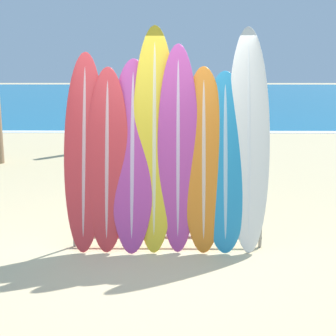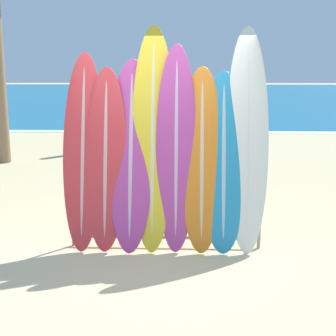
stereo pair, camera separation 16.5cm
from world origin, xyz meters
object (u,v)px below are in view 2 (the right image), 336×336
at_px(surfboard_slot_2, 131,154).
at_px(person_near_water, 85,121).
at_px(surfboard_slot_6, 224,162).
at_px(surfboard_slot_7, 247,139).
at_px(surfboard_slot_3, 153,138).
at_px(surfboard_slot_5, 202,159).
at_px(surfboard_rack, 165,212).
at_px(surfboard_slot_4, 176,148).
at_px(person_mid_beach, 170,109).
at_px(surfboard_slot_0, 83,151).
at_px(surfboard_slot_1, 106,159).

bearing_deg(surfboard_slot_2, person_near_water, 106.86).
xyz_separation_m(surfboard_slot_6, surfboard_slot_7, (0.28, 0.06, 0.26)).
relative_size(surfboard_slot_3, surfboard_slot_5, 1.22).
distance_m(surfboard_rack, surfboard_slot_6, 0.92).
bearing_deg(surfboard_slot_7, surfboard_slot_4, -177.03).
distance_m(surfboard_rack, surfboard_slot_5, 0.77).
distance_m(surfboard_slot_7, person_mid_beach, 9.77).
bearing_deg(person_mid_beach, surfboard_slot_7, -133.98).
bearing_deg(surfboard_slot_0, person_near_water, 102.18).
bearing_deg(surfboard_slot_2, surfboard_slot_3, 8.96).
bearing_deg(surfboard_slot_7, surfboard_slot_6, -167.51).
xyz_separation_m(surfboard_slot_5, person_near_water, (-2.81, 6.55, -0.25)).
xyz_separation_m(surfboard_slot_5, surfboard_slot_7, (0.53, 0.06, 0.23)).
bearing_deg(surfboard_rack, surfboard_slot_0, 175.93).
distance_m(surfboard_slot_2, surfboard_slot_6, 1.09).
distance_m(surfboard_rack, surfboard_slot_1, 0.95).
xyz_separation_m(surfboard_rack, surfboard_slot_4, (0.13, 0.05, 0.77)).
xyz_separation_m(surfboard_slot_2, surfboard_slot_7, (1.36, 0.03, 0.18)).
bearing_deg(surfboard_slot_6, surfboard_slot_5, 179.92).
height_order(surfboard_slot_3, surfboard_slot_7, surfboard_slot_3).
relative_size(surfboard_slot_3, person_mid_beach, 1.59).
relative_size(person_near_water, person_mid_beach, 0.91).
bearing_deg(surfboard_slot_5, surfboard_slot_4, 176.67).
relative_size(surfboard_slot_6, surfboard_slot_7, 0.80).
bearing_deg(person_mid_beach, surfboard_slot_4, -138.85).
bearing_deg(surfboard_slot_4, surfboard_slot_1, -179.04).
distance_m(surfboard_slot_5, person_mid_beach, 9.77).
distance_m(surfboard_slot_1, surfboard_slot_4, 0.84).
xyz_separation_m(surfboard_rack, person_mid_beach, (-0.29, 9.77, 0.47)).
relative_size(surfboard_slot_5, surfboard_slot_6, 1.02).
bearing_deg(surfboard_slot_4, person_near_water, 111.03).
xyz_separation_m(surfboard_rack, surfboard_slot_5, (0.43, 0.03, 0.64)).
relative_size(surfboard_slot_0, surfboard_slot_6, 1.10).
height_order(surfboard_slot_1, surfboard_slot_2, surfboard_slot_2).
bearing_deg(surfboard_rack, surfboard_slot_5, 3.97).
bearing_deg(surfboard_slot_2, person_mid_beach, 89.31).
height_order(surfboard_slot_1, surfboard_slot_5, surfboard_slot_5).
relative_size(surfboard_slot_1, surfboard_slot_3, 0.82).
distance_m(surfboard_slot_0, surfboard_slot_1, 0.29).
bearing_deg(surfboard_slot_4, surfboard_rack, -159.68).
xyz_separation_m(surfboard_rack, surfboard_slot_1, (-0.70, 0.03, 0.64)).
bearing_deg(surfboard_slot_1, surfboard_slot_0, 172.44).
xyz_separation_m(surfboard_rack, surfboard_slot_6, (0.68, 0.03, 0.62)).
relative_size(surfboard_slot_1, surfboard_slot_4, 0.89).
height_order(surfboard_slot_0, surfboard_slot_4, surfboard_slot_4).
xyz_separation_m(surfboard_slot_4, person_mid_beach, (-0.42, 9.73, -0.30)).
bearing_deg(surfboard_slot_0, surfboard_slot_6, -1.39).
xyz_separation_m(surfboard_slot_0, person_near_water, (-1.40, 6.51, -0.33)).
bearing_deg(surfboard_rack, surfboard_slot_4, 20.32).
relative_size(surfboard_slot_3, surfboard_slot_4, 1.09).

